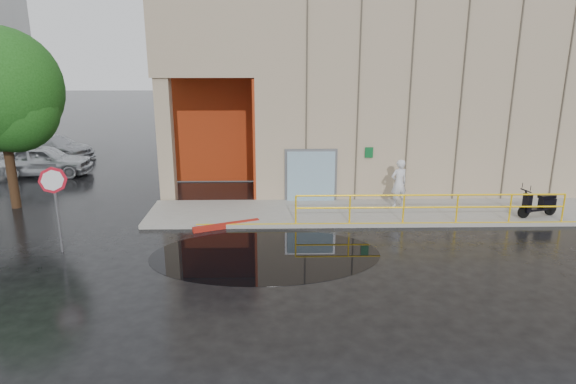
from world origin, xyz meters
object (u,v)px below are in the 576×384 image
person (399,183)px  scooter (540,197)px  tree_near (3,95)px  stop_sign (54,191)px  red_curb (226,226)px  car_a (44,160)px  car_c (55,147)px

person → scooter: 5.03m
tree_near → stop_sign: bearing=-52.7°
red_curb → tree_near: tree_near is taller
stop_sign → red_curb: stop_sign is taller
tree_near → car_a: bearing=103.3°
car_c → tree_near: 10.26m
person → scooter: size_ratio=1.12×
car_c → stop_sign: bearing=-140.1°
stop_sign → car_a: bearing=109.0°
person → scooter: person is taller
person → red_curb: person is taller
car_a → tree_near: 6.52m
stop_sign → car_c: size_ratio=0.60×
red_curb → tree_near: bearing=163.4°
tree_near → car_c: bearing=104.2°
person → car_a: size_ratio=0.42×
scooter → car_c: (-22.08, 11.16, -0.22)m
car_a → car_c: 4.15m
stop_sign → tree_near: (-3.50, 4.58, 2.45)m
car_c → tree_near: bearing=-148.8°
scooter → car_a: 22.17m
scooter → stop_sign: size_ratio=0.61×
scooter → red_curb: 11.37m
scooter → red_curb: size_ratio=0.70×
car_a → tree_near: size_ratio=0.65×
car_a → red_curb: bearing=-131.9°
person → car_c: size_ratio=0.41×
scooter → tree_near: bearing=159.5°
scooter → tree_near: 20.15m
tree_near → person: bearing=-2.4°
car_a → car_c: bearing=12.2°
person → tree_near: bearing=-22.1°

